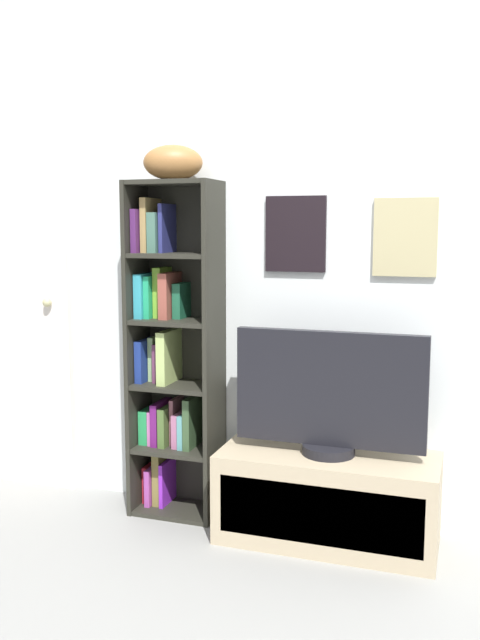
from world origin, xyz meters
TOP-DOWN VIEW (x-y plane):
  - back_wall at (0.00, 1.13)m, footprint 4.80×0.08m
  - bookshelf at (-0.65, 1.00)m, footprint 0.40×0.25m
  - football at (-0.62, 0.98)m, footprint 0.30×0.24m
  - tv_stand at (0.11, 0.90)m, footprint 0.91×0.39m
  - television at (0.11, 0.90)m, footprint 0.79×0.22m

SIDE VIEW (x-z plane):
  - tv_stand at x=0.11m, z-range 0.00..0.38m
  - television at x=0.11m, z-range 0.38..0.90m
  - bookshelf at x=-0.65m, z-range -0.02..1.50m
  - back_wall at x=0.00m, z-range 0.00..2.56m
  - football at x=-0.62m, z-range 1.52..1.67m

